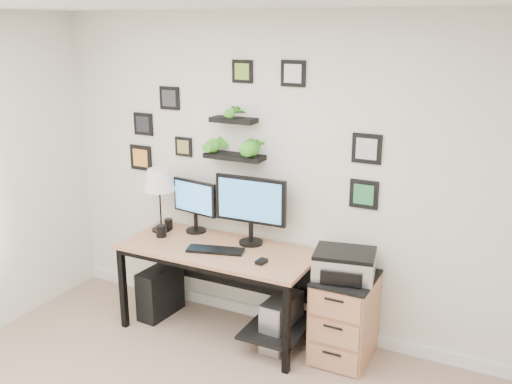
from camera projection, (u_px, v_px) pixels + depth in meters
The scene contains 14 objects.
room at pixel (270, 315), 4.97m from camera, with size 4.00×4.00×4.00m.
desk at pixel (224, 261), 4.66m from camera, with size 1.60×0.70×0.75m.
monitor_left at pixel (195, 202), 4.88m from camera, with size 0.45×0.20×0.46m.
monitor_right at pixel (250, 205), 4.59m from camera, with size 0.61×0.20×0.57m.
keyboard at pixel (215, 250), 4.53m from camera, with size 0.45×0.14×0.02m, color black.
mouse at pixel (261, 262), 4.30m from camera, with size 0.06×0.10×0.03m, color black.
table_lamp at pixel (159, 181), 4.87m from camera, with size 0.27×0.27×0.55m.
mug at pixel (161, 231), 4.83m from camera, with size 0.09×0.09×0.10m, color black.
pen_cup at pixel (169, 224), 5.01m from camera, with size 0.07×0.07×0.09m, color black.
pc_tower_black at pixel (160, 291), 5.03m from camera, with size 0.19×0.44×0.44m, color black.
pc_tower_grey at pixel (281, 322), 4.54m from camera, with size 0.21×0.43×0.42m.
file_cabinet at pixel (344, 317), 4.35m from camera, with size 0.43×0.53×0.67m.
printer at pixel (344, 264), 4.23m from camera, with size 0.50×0.43×0.20m.
wall_decor at pixel (236, 133), 4.60m from camera, with size 2.32×0.18×1.09m.
Camera 1 is at (1.90, -2.06, 2.48)m, focal length 40.00 mm.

